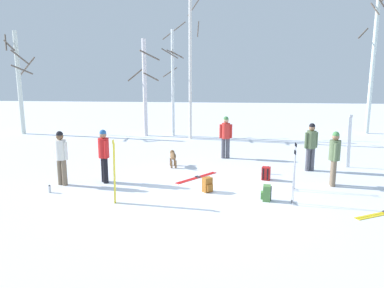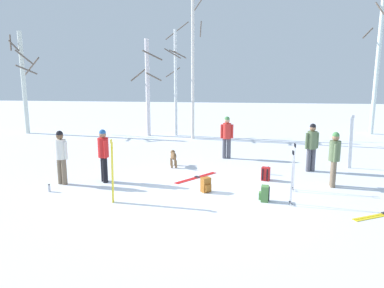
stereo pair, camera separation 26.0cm
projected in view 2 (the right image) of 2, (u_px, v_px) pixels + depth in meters
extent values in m
plane|color=white|center=(198.00, 196.00, 10.79)|extent=(60.00, 60.00, 0.00)
cylinder|color=#4C4C56|center=(309.00, 160.00, 13.31)|extent=(0.16, 0.16, 0.82)
cylinder|color=#4C4C56|center=(313.00, 160.00, 13.36)|extent=(0.16, 0.16, 0.82)
cylinder|color=#566B47|center=(312.00, 140.00, 13.20)|extent=(0.34, 0.34, 0.62)
sphere|color=#997051|center=(313.00, 128.00, 13.11)|extent=(0.22, 0.22, 0.22)
sphere|color=black|center=(313.00, 126.00, 13.10)|extent=(0.21, 0.21, 0.21)
cylinder|color=#566B47|center=(307.00, 141.00, 13.14)|extent=(0.10, 0.10, 0.56)
cylinder|color=#566B47|center=(317.00, 140.00, 13.25)|extent=(0.10, 0.10, 0.56)
cylinder|color=#72604C|center=(333.00, 174.00, 11.53)|extent=(0.16, 0.16, 0.82)
cylinder|color=#72604C|center=(333.00, 173.00, 11.70)|extent=(0.16, 0.16, 0.82)
cylinder|color=#566B47|center=(335.00, 151.00, 11.47)|extent=(0.34, 0.34, 0.62)
sphere|color=#997051|center=(336.00, 137.00, 11.39)|extent=(0.22, 0.22, 0.22)
sphere|color=#4C8C4C|center=(336.00, 135.00, 11.37)|extent=(0.21, 0.21, 0.21)
cylinder|color=#566B47|center=(335.00, 153.00, 11.27)|extent=(0.10, 0.10, 0.56)
cylinder|color=#566B47|center=(334.00, 150.00, 11.67)|extent=(0.10, 0.10, 0.56)
cylinder|color=black|center=(105.00, 170.00, 12.01)|extent=(0.16, 0.16, 0.82)
cylinder|color=black|center=(103.00, 169.00, 12.16)|extent=(0.16, 0.16, 0.82)
cylinder|color=red|center=(103.00, 148.00, 11.95)|extent=(0.34, 0.34, 0.62)
sphere|color=#997051|center=(103.00, 135.00, 11.86)|extent=(0.22, 0.22, 0.22)
sphere|color=#265999|center=(102.00, 133.00, 11.85)|extent=(0.21, 0.21, 0.21)
cylinder|color=red|center=(105.00, 149.00, 11.77)|extent=(0.10, 0.10, 0.56)
cylinder|color=red|center=(101.00, 147.00, 12.13)|extent=(0.10, 0.10, 0.56)
cylinder|color=#72604C|center=(64.00, 172.00, 11.81)|extent=(0.16, 0.16, 0.82)
cylinder|color=#72604C|center=(60.00, 171.00, 11.89)|extent=(0.16, 0.16, 0.82)
cylinder|color=silver|center=(61.00, 149.00, 11.71)|extent=(0.34, 0.34, 0.62)
sphere|color=brown|center=(60.00, 136.00, 11.62)|extent=(0.22, 0.22, 0.22)
sphere|color=black|center=(59.00, 134.00, 11.61)|extent=(0.21, 0.21, 0.21)
cylinder|color=silver|center=(66.00, 150.00, 11.62)|extent=(0.10, 0.10, 0.56)
cylinder|color=silver|center=(56.00, 149.00, 11.80)|extent=(0.10, 0.10, 0.56)
cylinder|color=#4C4C56|center=(229.00, 148.00, 15.26)|extent=(0.16, 0.16, 0.82)
cylinder|color=#4C4C56|center=(224.00, 148.00, 15.26)|extent=(0.16, 0.16, 0.82)
cylinder|color=red|center=(227.00, 131.00, 15.12)|extent=(0.34, 0.34, 0.62)
sphere|color=tan|center=(227.00, 121.00, 15.03)|extent=(0.22, 0.22, 0.22)
sphere|color=#4C8C4C|center=(227.00, 119.00, 15.02)|extent=(0.21, 0.21, 0.21)
cylinder|color=red|center=(232.00, 131.00, 15.11)|extent=(0.10, 0.10, 0.56)
cylinder|color=red|center=(222.00, 131.00, 15.13)|extent=(0.10, 0.10, 0.56)
ellipsoid|color=brown|center=(173.00, 156.00, 13.95)|extent=(0.35, 0.63, 0.26)
sphere|color=brown|center=(173.00, 152.00, 14.27)|extent=(0.18, 0.18, 0.18)
ellipsoid|color=brown|center=(173.00, 152.00, 14.33)|extent=(0.08, 0.11, 0.06)
cylinder|color=brown|center=(174.00, 156.00, 13.60)|extent=(0.08, 0.19, 0.17)
cylinder|color=brown|center=(171.00, 162.00, 14.19)|extent=(0.07, 0.07, 0.28)
cylinder|color=brown|center=(175.00, 162.00, 14.21)|extent=(0.07, 0.07, 0.28)
cylinder|color=brown|center=(172.00, 164.00, 13.81)|extent=(0.07, 0.07, 0.28)
cylinder|color=brown|center=(176.00, 164.00, 13.83)|extent=(0.07, 0.07, 0.28)
cube|color=white|center=(351.00, 143.00, 13.66)|extent=(0.12, 0.03, 1.87)
cube|color=white|center=(354.00, 116.00, 13.47)|extent=(0.06, 0.02, 0.10)
cube|color=white|center=(350.00, 143.00, 13.66)|extent=(0.12, 0.03, 1.87)
cube|color=white|center=(352.00, 116.00, 13.46)|extent=(0.06, 0.02, 0.10)
cube|color=yellow|center=(113.00, 172.00, 10.21)|extent=(0.02, 0.16, 1.66)
cube|color=yellow|center=(111.00, 141.00, 10.04)|extent=(0.02, 0.06, 0.10)
cube|color=yellow|center=(112.00, 173.00, 10.15)|extent=(0.02, 0.16, 1.66)
cube|color=yellow|center=(111.00, 141.00, 9.98)|extent=(0.02, 0.06, 0.10)
cube|color=yellow|center=(382.00, 214.00, 9.46)|extent=(1.73, 0.96, 0.02)
cube|color=#333338|center=(384.00, 213.00, 9.48)|extent=(0.14, 0.11, 0.03)
cube|color=red|center=(197.00, 178.00, 12.55)|extent=(1.23, 1.47, 0.02)
cube|color=#333338|center=(198.00, 177.00, 12.58)|extent=(0.12, 0.13, 0.03)
cube|color=red|center=(195.00, 177.00, 12.62)|extent=(1.23, 1.47, 0.02)
cube|color=#333338|center=(196.00, 176.00, 12.65)|extent=(0.12, 0.13, 0.03)
cylinder|color=#B2B2BC|center=(293.00, 168.00, 11.23)|extent=(0.02, 0.10, 1.33)
cylinder|color=black|center=(295.00, 145.00, 11.09)|extent=(0.04, 0.04, 0.10)
cylinder|color=black|center=(292.00, 188.00, 11.35)|extent=(0.07, 0.07, 0.01)
cylinder|color=#B2B2BC|center=(294.00, 170.00, 11.09)|extent=(0.02, 0.10, 1.33)
cylinder|color=black|center=(295.00, 146.00, 10.95)|extent=(0.04, 0.04, 0.10)
cylinder|color=black|center=(293.00, 189.00, 11.21)|extent=(0.07, 0.07, 0.01)
cylinder|color=#B2B2BC|center=(291.00, 179.00, 10.03)|extent=(0.02, 0.10, 1.39)
cylinder|color=black|center=(293.00, 152.00, 9.89)|extent=(0.04, 0.04, 0.10)
cylinder|color=black|center=(290.00, 202.00, 10.16)|extent=(0.07, 0.07, 0.01)
cylinder|color=#B2B2BC|center=(292.00, 181.00, 9.93)|extent=(0.02, 0.10, 1.39)
cylinder|color=black|center=(293.00, 153.00, 9.78)|extent=(0.04, 0.04, 0.10)
cylinder|color=black|center=(291.00, 203.00, 10.05)|extent=(0.07, 0.07, 0.01)
cube|color=#4C7F3F|center=(265.00, 194.00, 10.34)|extent=(0.23, 0.29, 0.44)
cube|color=#4C7F3F|center=(260.00, 196.00, 10.39)|extent=(0.09, 0.20, 0.20)
cube|color=black|center=(269.00, 193.00, 10.38)|extent=(0.03, 0.04, 0.37)
cube|color=black|center=(269.00, 195.00, 10.25)|extent=(0.03, 0.04, 0.37)
cube|color=#99591E|center=(206.00, 185.00, 11.13)|extent=(0.33, 0.32, 0.44)
cube|color=#99591E|center=(208.00, 188.00, 11.04)|extent=(0.19, 0.17, 0.20)
cube|color=black|center=(202.00, 184.00, 11.19)|extent=(0.04, 0.04, 0.37)
cube|color=black|center=(206.00, 183.00, 11.27)|extent=(0.04, 0.04, 0.37)
cube|color=red|center=(266.00, 174.00, 12.28)|extent=(0.31, 0.27, 0.44)
cube|color=red|center=(266.00, 175.00, 12.41)|extent=(0.20, 0.12, 0.20)
cube|color=black|center=(267.00, 175.00, 12.15)|extent=(0.04, 0.03, 0.37)
cube|color=black|center=(263.00, 174.00, 12.20)|extent=(0.04, 0.03, 0.37)
cylinder|color=#1E72BF|center=(268.00, 171.00, 12.98)|extent=(0.07, 0.07, 0.26)
cylinder|color=black|center=(268.00, 167.00, 12.95)|extent=(0.05, 0.05, 0.02)
cylinder|color=silver|center=(49.00, 188.00, 11.17)|extent=(0.08, 0.08, 0.21)
cylinder|color=black|center=(49.00, 185.00, 11.15)|extent=(0.05, 0.05, 0.02)
cylinder|color=silver|center=(24.00, 83.00, 20.71)|extent=(0.24, 0.24, 5.57)
cylinder|color=brown|center=(26.00, 70.00, 20.18)|extent=(0.79, 0.93, 0.55)
cylinder|color=brown|center=(24.00, 57.00, 20.12)|extent=(0.68, 0.75, 0.79)
cylinder|color=brown|center=(10.00, 43.00, 20.09)|extent=(0.58, 0.91, 0.91)
cylinder|color=brown|center=(32.00, 67.00, 21.07)|extent=(1.23, 0.55, 1.04)
cylinder|color=brown|center=(14.00, 46.00, 19.99)|extent=(0.78, 0.42, 0.61)
cylinder|color=silver|center=(148.00, 88.00, 20.03)|extent=(0.22, 0.22, 5.11)
cylinder|color=brown|center=(139.00, 74.00, 20.24)|extent=(0.72, 1.11, 0.73)
cylinder|color=brown|center=(154.00, 77.00, 19.57)|extent=(0.69, 0.89, 0.48)
cylinder|color=brown|center=(152.00, 55.00, 19.24)|extent=(0.93, 0.84, 0.53)
cylinder|color=silver|center=(176.00, 84.00, 19.97)|extent=(0.16, 0.16, 5.58)
cylinder|color=brown|center=(172.00, 53.00, 19.25)|extent=(0.90, 0.23, 0.54)
cylinder|color=brown|center=(177.00, 54.00, 19.28)|extent=(0.80, 0.36, 0.40)
cylinder|color=brown|center=(180.00, 55.00, 19.37)|extent=(0.63, 0.61, 0.39)
cylinder|color=brown|center=(173.00, 72.00, 20.21)|extent=(0.75, 0.44, 0.54)
cylinder|color=brown|center=(177.00, 31.00, 20.02)|extent=(1.27, 0.07, 0.94)
cylinder|color=silver|center=(193.00, 62.00, 18.80)|extent=(0.16, 0.16, 7.82)
cylinder|color=brown|center=(201.00, 29.00, 18.50)|extent=(0.17, 0.81, 0.69)
cylinder|color=brown|center=(198.00, 5.00, 18.62)|extent=(0.86, 0.53, 1.04)
cylinder|color=silver|center=(378.00, 63.00, 20.25)|extent=(0.23, 0.23, 7.72)
cylinder|color=brown|center=(368.00, 33.00, 20.37)|extent=(0.87, 1.09, 0.66)
cylinder|color=brown|center=(380.00, 8.00, 19.57)|extent=(0.40, 0.51, 0.69)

